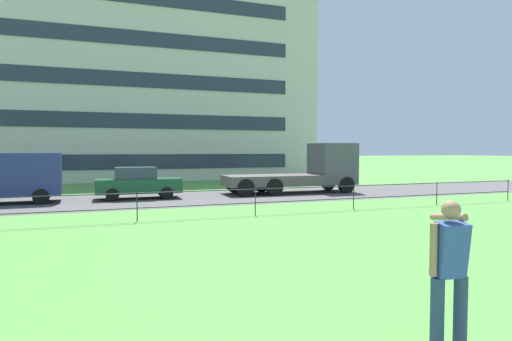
# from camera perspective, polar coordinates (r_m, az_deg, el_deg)

# --- Properties ---
(street_strip) EXTENTS (80.00, 6.97, 0.01)m
(street_strip) POSITION_cam_1_polar(r_m,az_deg,el_deg) (21.56, -11.25, -3.65)
(street_strip) COLOR #565454
(street_strip) RESTS_ON ground
(park_fence) EXTENTS (29.27, 0.04, 1.00)m
(park_fence) POSITION_cam_1_polar(r_m,az_deg,el_deg) (15.26, -7.49, -3.73)
(park_fence) COLOR #232328
(park_fence) RESTS_ON ground
(person_thrower) EXTENTS (0.58, 0.77, 1.78)m
(person_thrower) POSITION_cam_1_polar(r_m,az_deg,el_deg) (5.76, 23.98, -11.71)
(person_thrower) COLOR navy
(person_thrower) RESTS_ON ground
(panel_van_left) EXTENTS (5.06, 2.22, 2.24)m
(panel_van_left) POSITION_cam_1_polar(r_m,az_deg,el_deg) (22.13, -30.59, -0.53)
(panel_van_left) COLOR navy
(panel_van_left) RESTS_ON ground
(car_dark_green_far_right) EXTENTS (4.03, 1.87, 1.54)m
(car_dark_green_far_right) POSITION_cam_1_polar(r_m,az_deg,el_deg) (21.90, -15.23, -1.56)
(car_dark_green_far_right) COLOR #194C2D
(car_dark_green_far_right) RESTS_ON ground
(flatbed_truck_far_left) EXTENTS (7.37, 2.64, 2.75)m
(flatbed_truck_far_left) POSITION_cam_1_polar(r_m,az_deg,el_deg) (24.42, 6.89, -0.02)
(flatbed_truck_far_left) COLOR #4C4C51
(flatbed_truck_far_left) RESTS_ON ground
(apartment_building_background) EXTENTS (37.80, 12.88, 15.43)m
(apartment_building_background) POSITION_cam_1_polar(r_m,az_deg,el_deg) (39.75, -21.87, 10.25)
(apartment_building_background) COLOR beige
(apartment_building_background) RESTS_ON ground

